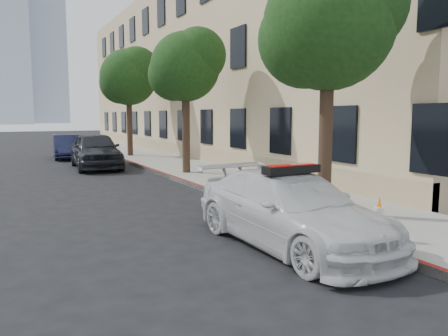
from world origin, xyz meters
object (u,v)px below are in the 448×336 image
police_car (291,209)px  fire_hydrant (292,196)px  parked_car_mid (96,150)px  parked_car_far (67,147)px  traffic_cone (379,219)px

police_car → fire_hydrant: size_ratio=6.06×
parked_car_mid → fire_hydrant: size_ratio=6.16×
parked_car_far → traffic_cone: (2.55, -19.54, -0.10)m
police_car → parked_car_mid: (-0.79, 13.40, 0.13)m
fire_hydrant → parked_car_far: bearing=100.5°
parked_car_mid → fire_hydrant: 11.90m
parked_car_mid → parked_car_far: size_ratio=1.22×
police_car → fire_hydrant: bearing=51.6°
police_car → parked_car_far: bearing=92.2°
parked_car_mid → traffic_cone: parked_car_mid is taller
police_car → traffic_cone: 1.53m
parked_car_far → fire_hydrant: (2.55, -16.99, -0.11)m
parked_car_far → traffic_cone: parked_car_far is taller
parked_car_far → traffic_cone: bearing=-78.0°
parked_car_far → fire_hydrant: parked_car_far is taller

